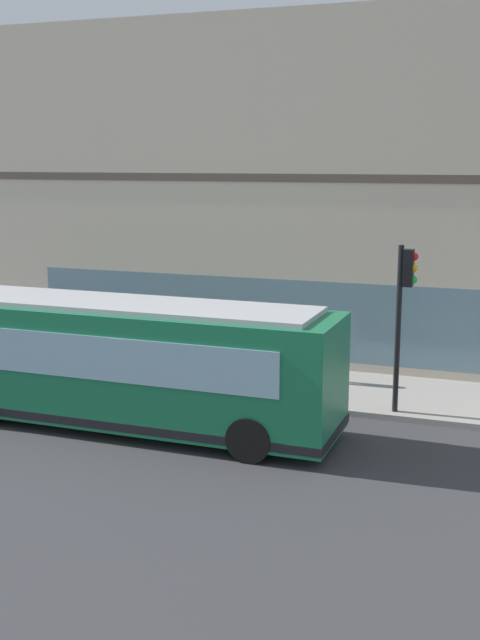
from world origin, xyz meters
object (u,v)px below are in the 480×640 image
traffic_light_near_corner (404,297)px  fire_hydrant (193,367)px  pedestrian_walking_along_curb (333,351)px  pedestrian_near_building_entrance (162,340)px  city_bus_nearside (131,365)px  pedestrian_near_hydrant (41,321)px

traffic_light_near_corner → fire_hydrant: bearing=80.4°
pedestrian_walking_along_curb → pedestrian_near_building_entrance: bearing=92.8°
city_bus_nearside → pedestrian_near_hydrant: city_bus_nearside is taller
city_bus_nearside → fire_hydrant: size_ratio=13.60×
pedestrian_walking_along_curb → pedestrian_near_hydrant: bearing=88.5°
pedestrian_walking_along_curb → traffic_light_near_corner: bearing=-133.4°
fire_hydrant → pedestrian_walking_along_curb: pedestrian_walking_along_curb is taller
city_bus_nearside → pedestrian_walking_along_curb: 6.27m
fire_hydrant → pedestrian_near_hydrant: size_ratio=0.41×
fire_hydrant → pedestrian_near_building_entrance: size_ratio=0.48×
traffic_light_near_corner → pedestrian_near_hydrant: (2.34, 11.97, -1.86)m
pedestrian_near_hydrant → pedestrian_near_building_entrance: pedestrian_near_hydrant is taller
traffic_light_near_corner → city_bus_nearside: bearing=115.9°
city_bus_nearside → pedestrian_near_hydrant: size_ratio=5.57×
pedestrian_near_hydrant → pedestrian_near_building_entrance: (-0.51, -4.57, -0.16)m
traffic_light_near_corner → pedestrian_near_building_entrance: 7.88m
traffic_light_near_corner → pedestrian_near_hydrant: size_ratio=2.31×
traffic_light_near_corner → pedestrian_walking_along_curb: bearing=46.6°
pedestrian_near_hydrant → city_bus_nearside: bearing=-131.2°
pedestrian_near_building_entrance → fire_hydrant: bearing=-120.8°
city_bus_nearside → traffic_light_near_corner: size_ratio=2.41×
city_bus_nearside → pedestrian_near_hydrant: 7.97m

